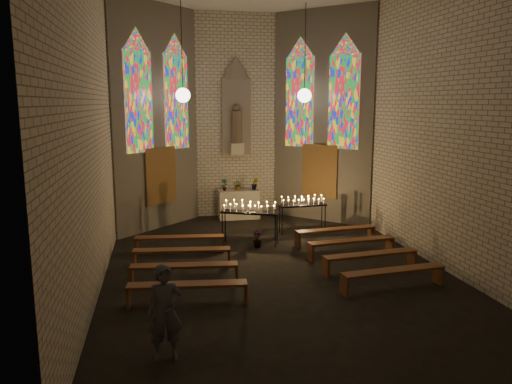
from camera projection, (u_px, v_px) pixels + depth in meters
floor at (274, 268)px, 12.15m from camera, size 12.00×12.00×0.00m
room at (249, 112)px, 14.75m from camera, size 8.22×12.43×7.00m
altar at (239, 204)px, 17.32m from camera, size 1.40×0.60×1.00m
flower_vase_left at (224, 185)px, 17.04m from camera, size 0.24×0.17×0.42m
flower_vase_center at (238, 184)px, 17.18m from camera, size 0.41×0.37×0.40m
flower_vase_right at (255, 184)px, 17.24m from camera, size 0.27×0.24×0.43m
aisle_flower_pot at (257, 239)px, 13.90m from camera, size 0.30×0.30×0.45m
votive_stand_left at (250, 209)px, 14.00m from camera, size 1.65×1.00×1.19m
votive_stand_right at (303, 203)px, 15.36m from camera, size 1.51×0.44×1.09m
pew_left_0 at (180, 239)px, 13.37m from camera, size 2.39×0.58×0.45m
pew_right_0 at (336, 231)px, 14.19m from camera, size 2.39×0.58×0.45m
pew_left_1 at (182, 252)px, 12.21m from camera, size 2.39×0.58×0.45m
pew_right_1 at (351, 243)px, 13.03m from camera, size 2.39×0.58×0.45m
pew_left_2 at (184, 268)px, 11.05m from camera, size 2.39×0.58×0.45m
pew_right_2 at (370, 256)px, 11.87m from camera, size 2.39×0.58×0.45m
pew_left_3 at (187, 287)px, 9.89m from camera, size 2.39×0.58×0.45m
pew_right_3 at (393, 273)px, 10.71m from camera, size 2.39×0.58×0.45m
visitor at (165, 313)px, 7.73m from camera, size 0.58×0.41×1.54m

